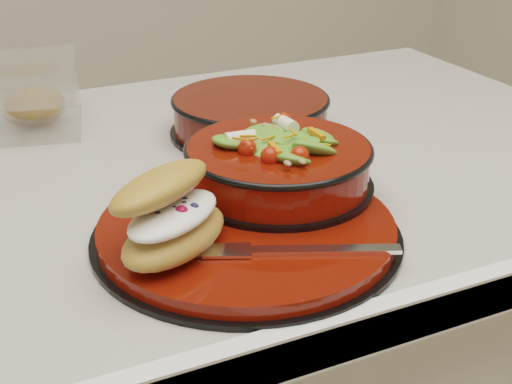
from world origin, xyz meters
name	(u,v)px	position (x,y,z in m)	size (l,w,h in m)	color
dinner_plate	(248,230)	(0.00, -0.20, 0.91)	(0.31, 0.31, 0.02)	black
salad_bowl	(278,159)	(0.07, -0.14, 0.95)	(0.21, 0.21, 0.09)	black
croissant	(171,214)	(-0.08, -0.22, 0.96)	(0.14, 0.14, 0.08)	#BC8639
fork	(295,250)	(0.02, -0.28, 0.92)	(0.18, 0.09, 0.00)	silver
extra_bowl	(250,114)	(0.13, 0.07, 0.93)	(0.22, 0.22, 0.05)	black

